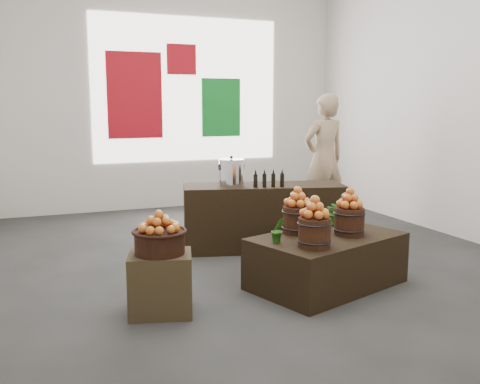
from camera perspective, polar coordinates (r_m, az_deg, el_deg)
name	(u,v)px	position (r m, az deg, el deg)	size (l,w,h in m)	color
ground	(250,260)	(6.13, 1.04, -7.29)	(7.00, 7.00, 0.00)	#353533
back_wall	(170,90)	(9.21, -7.49, 10.78)	(6.00, 0.04, 4.00)	silver
back_opening	(187,90)	(9.27, -5.63, 10.80)	(3.20, 0.02, 2.40)	white
deco_red_left	(135,95)	(9.05, -11.17, 10.07)	(0.90, 0.04, 1.40)	#A80C18
deco_green_right	(221,108)	(9.44, -2.03, 8.99)	(0.70, 0.04, 1.00)	#137B26
deco_red_upper	(181,59)	(9.26, -6.27, 13.89)	(0.50, 0.04, 0.50)	#A80C18
crate	(161,283)	(4.62, -8.46, -9.62)	(0.52, 0.43, 0.52)	#43371F
wicker_basket	(160,242)	(4.52, -8.57, -5.35)	(0.42, 0.42, 0.19)	black
apples_in_basket	(159,221)	(4.48, -8.63, -3.09)	(0.33, 0.33, 0.17)	#A0051C
display_table	(327,261)	(5.31, 9.23, -7.24)	(1.44, 0.89, 0.50)	black
apple_bucket_front_left	(314,233)	(4.79, 7.93, -4.30)	(0.29, 0.29, 0.27)	#34170E
apples_in_bucket_front_left	(315,207)	(4.74, 8.00, -1.60)	(0.22, 0.22, 0.19)	#A0051C
apple_bucket_front_right	(349,221)	(5.29, 11.58, -3.10)	(0.29, 0.29, 0.27)	#34170E
apples_in_bucket_front_right	(350,198)	(5.25, 11.67, -0.65)	(0.22, 0.22, 0.19)	#A0051C
apple_bucket_rear	(297,220)	(5.29, 6.13, -2.97)	(0.29, 0.29, 0.27)	#34170E
apples_in_bucket_rear	(298,197)	(5.24, 6.17, -0.51)	(0.22, 0.22, 0.19)	#A0051C
herb_garnish_right	(338,212)	(5.66, 10.39, -2.12)	(0.26, 0.23, 0.29)	#205D13
herb_garnish_left	(278,230)	(4.92, 4.08, -4.05)	(0.13, 0.10, 0.24)	#205D13
counter	(264,217)	(6.55, 2.54, -2.65)	(1.94, 0.62, 0.79)	black
stock_pot_left	(231,173)	(6.40, -0.92, 2.04)	(0.30, 0.30, 0.30)	silver
oil_cruets	(267,178)	(6.27, 2.86, 1.51)	(0.28, 0.05, 0.22)	black
shopper	(324,159)	(8.04, 8.93, 3.52)	(0.70, 0.46, 1.91)	#A08462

